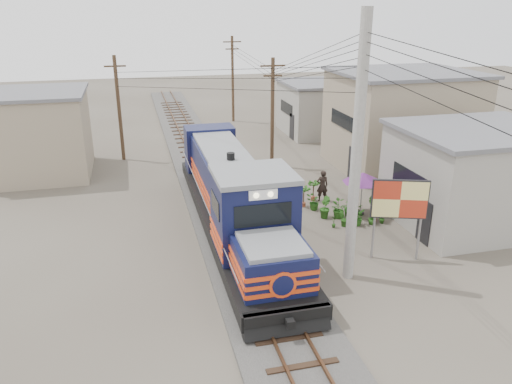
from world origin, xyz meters
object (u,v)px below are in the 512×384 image
object	(u,v)px
locomotive	(234,198)
vendor	(322,186)
billboard	(400,201)
market_umbrella	(363,178)

from	to	relation	value
locomotive	vendor	xyz separation A→B (m)	(5.44, 2.85, -0.91)
locomotive	billboard	distance (m)	7.30
billboard	vendor	world-z (taller)	billboard
billboard	locomotive	bearing A→B (deg)	164.68
billboard	market_umbrella	distance (m)	4.83
billboard	market_umbrella	world-z (taller)	billboard
billboard	vendor	size ratio (longest dim) A/B	2.01
locomotive	market_umbrella	bearing A→B (deg)	5.58
vendor	market_umbrella	bearing A→B (deg)	124.42
locomotive	billboard	world-z (taller)	locomotive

